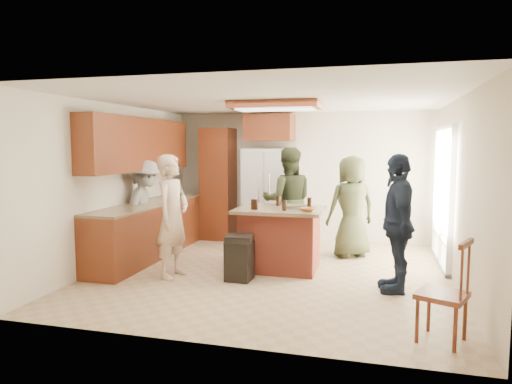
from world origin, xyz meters
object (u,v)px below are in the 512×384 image
(person_front_left, at_px, (173,216))
(refrigerator, at_px, (269,196))
(person_behind_right, at_px, (351,206))
(spindle_chair, at_px, (445,295))
(trash_bin, at_px, (239,257))
(person_counter, at_px, (145,209))
(person_side_right, at_px, (397,223))
(kitchen_island, at_px, (280,238))
(person_behind_left, at_px, (288,201))

(person_front_left, xyz_separation_m, refrigerator, (0.77, 2.65, 0.03))
(person_behind_right, relative_size, spindle_chair, 1.70)
(trash_bin, bearing_deg, person_behind_right, 51.53)
(person_behind_right, relative_size, refrigerator, 0.94)
(person_counter, bearing_deg, person_front_left, -142.46)
(person_side_right, relative_size, spindle_chair, 1.77)
(kitchen_island, height_order, spindle_chair, spindle_chair)
(person_behind_right, xyz_separation_m, kitchen_island, (-0.99, -1.08, -0.37))
(person_behind_left, distance_m, person_side_right, 2.42)
(person_behind_right, distance_m, trash_bin, 2.33)
(person_counter, bearing_deg, person_behind_right, -81.57)
(trash_bin, bearing_deg, refrigerator, 94.31)
(person_behind_left, relative_size, trash_bin, 2.90)
(person_behind_right, bearing_deg, person_front_left, 8.43)
(person_side_right, bearing_deg, spindle_chair, 8.11)
(person_side_right, xyz_separation_m, spindle_chair, (0.38, -1.49, -0.43))
(person_front_left, xyz_separation_m, person_counter, (-0.91, 0.90, -0.05))
(person_front_left, distance_m, kitchen_island, 1.63)
(person_behind_left, height_order, refrigerator, person_behind_left)
(kitchen_island, distance_m, trash_bin, 0.83)
(person_behind_right, bearing_deg, person_behind_left, -27.97)
(person_behind_left, distance_m, kitchen_island, 1.14)
(person_behind_right, height_order, person_side_right, person_side_right)
(refrigerator, bearing_deg, kitchen_island, -71.72)
(kitchen_island, xyz_separation_m, spindle_chair, (2.02, -2.13, -0.02))
(refrigerator, relative_size, trash_bin, 2.86)
(person_counter, distance_m, trash_bin, 2.10)
(person_behind_right, relative_size, kitchen_island, 1.32)
(kitchen_island, bearing_deg, trash_bin, -121.30)
(person_behind_right, xyz_separation_m, refrigerator, (-1.61, 0.80, 0.05))
(person_behind_left, height_order, person_side_right, person_behind_left)
(person_side_right, relative_size, refrigerator, 0.98)
(person_counter, distance_m, kitchen_island, 2.32)
(person_behind_left, bearing_deg, spindle_chair, 109.79)
(person_behind_left, bearing_deg, person_behind_right, 167.78)
(person_front_left, xyz_separation_m, trash_bin, (0.96, 0.07, -0.55))
(person_behind_right, height_order, trash_bin, person_behind_right)
(trash_bin, bearing_deg, person_front_left, -175.74)
(person_behind_left, distance_m, refrigerator, 0.99)
(kitchen_island, relative_size, spindle_chair, 1.29)
(person_side_right, relative_size, trash_bin, 2.79)
(person_behind_left, height_order, trash_bin, person_behind_left)
(person_behind_right, bearing_deg, refrigerator, -55.94)
(refrigerator, bearing_deg, person_behind_left, -57.10)
(person_behind_left, relative_size, refrigerator, 1.02)
(kitchen_island, bearing_deg, spindle_chair, -46.47)
(person_counter, bearing_deg, person_side_right, -108.80)
(person_behind_left, xyz_separation_m, person_side_right, (1.73, -1.69, -0.03))
(person_front_left, xyz_separation_m, person_behind_left, (1.30, 1.82, 0.05))
(person_front_left, bearing_deg, person_side_right, -81.30)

